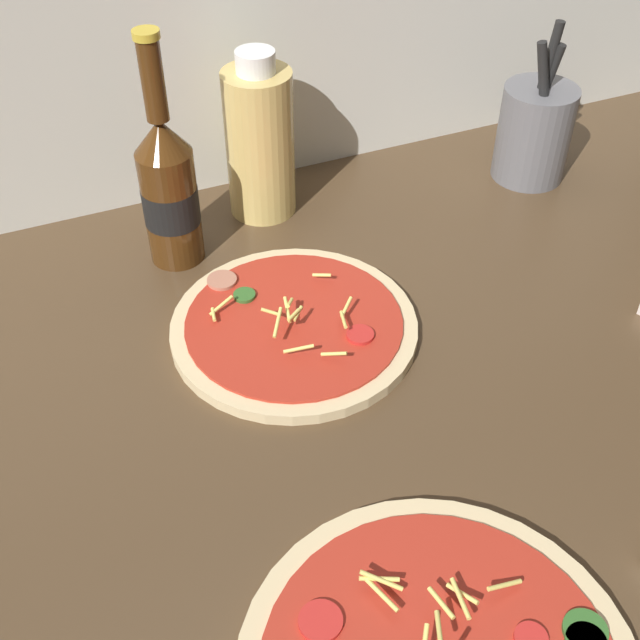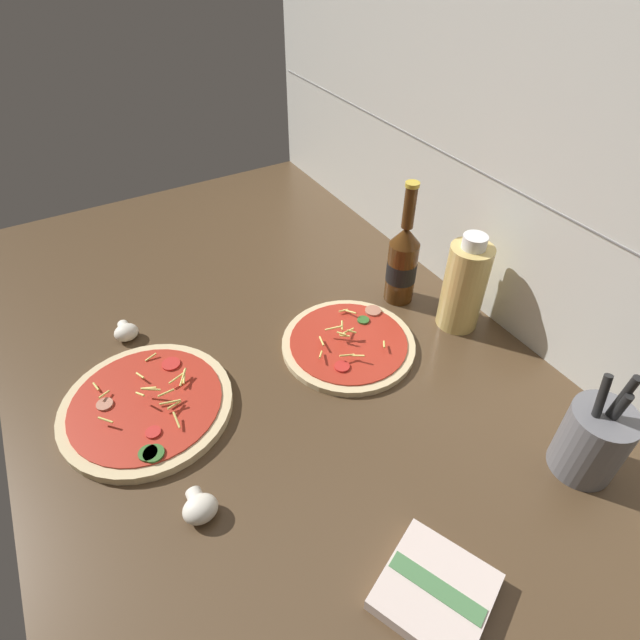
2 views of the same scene
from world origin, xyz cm
name	(u,v)px [view 2 (image 2 of 2)]	position (x,y,z in cm)	size (l,w,h in cm)	color
counter_slab	(274,371)	(0.00, 0.00, 1.25)	(160.00, 90.00, 2.50)	#4C3823
tile_backsplash	(487,173)	(0.00, 45.50, 30.00)	(160.00, 1.13, 60.00)	silver
pizza_near	(147,406)	(-1.70, -22.96, 3.46)	(28.83, 28.83, 5.13)	beige
pizza_far	(348,344)	(2.44, 14.92, 3.27)	(25.68, 25.68, 4.52)	beige
beer_bottle	(402,262)	(-5.09, 32.48, 11.71)	(6.27, 6.27, 26.73)	#47280F
oil_bottle	(464,286)	(7.44, 37.81, 11.90)	(8.18, 8.18, 20.43)	#D6B766
mushroom_left	(200,507)	(20.78, -21.56, 4.26)	(5.29, 5.04, 3.53)	white
mushroom_right	(126,332)	(-21.54, -21.47, 4.11)	(4.84, 4.61, 3.23)	white
utensil_crock	(593,440)	(42.35, 31.48, 8.93)	(9.38, 9.38, 20.52)	slate
dish_towel	(437,590)	(45.80, 0.25, 3.71)	(17.02, 16.99, 2.56)	beige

